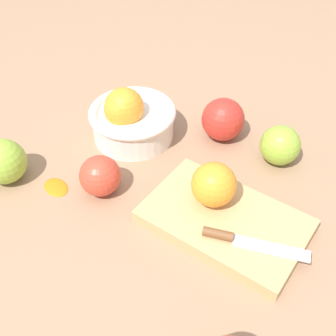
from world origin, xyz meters
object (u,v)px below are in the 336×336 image
object	(u,v)px
knife	(240,240)
apple_back_center	(223,119)
cutting_board	(225,220)
apple_back_right	(280,145)
orange_on_board	(214,185)
apple_front_left	(100,176)
bowl	(130,118)
apple_front_left_2	(3,162)

from	to	relation	value
knife	apple_back_center	size ratio (longest dim) A/B	1.87
cutting_board	knife	distance (m)	0.05
cutting_board	apple_back_right	bearing A→B (deg)	88.43
apple_back_center	apple_back_right	bearing A→B (deg)	-1.67
orange_on_board	knife	distance (m)	0.09
apple_front_left	apple_back_right	distance (m)	0.32
cutting_board	knife	size ratio (longest dim) A/B	1.62
knife	apple_front_left	bearing A→B (deg)	-175.25
cutting_board	apple_front_left	bearing A→B (deg)	-165.73
bowl	apple_front_left_2	distance (m)	0.24
cutting_board	bowl	bearing A→B (deg)	160.50
orange_on_board	knife	xyz separation A→B (m)	(0.07, -0.05, -0.03)
knife	apple_back_right	xyz separation A→B (m)	(-0.04, 0.22, 0.01)
knife	apple_back_center	world-z (taller)	apple_back_center
orange_on_board	bowl	bearing A→B (deg)	161.53
apple_front_left	apple_back_right	xyz separation A→B (m)	(0.21, 0.24, 0.00)
apple_front_left	apple_front_left_2	bearing A→B (deg)	-155.60
cutting_board	apple_front_left	xyz separation A→B (m)	(-0.21, -0.05, 0.02)
bowl	apple_back_right	bearing A→B (deg)	20.23
knife	apple_back_right	world-z (taller)	apple_back_right
bowl	apple_back_center	bearing A→B (deg)	34.85
apple_front_left_2	apple_back_center	bearing A→B (deg)	51.62
apple_back_center	apple_back_right	distance (m)	0.12
apple_back_center	apple_front_left	bearing A→B (deg)	-111.10
apple_back_center	cutting_board	bearing A→B (deg)	-59.33
cutting_board	knife	world-z (taller)	knife
apple_back_center	apple_front_left_2	bearing A→B (deg)	-128.38
bowl	knife	bearing A→B (deg)	-22.36
apple_front_left	apple_front_left_2	world-z (taller)	apple_front_left_2
orange_on_board	apple_back_center	size ratio (longest dim) A/B	0.87
apple_front_left	apple_front_left_2	distance (m)	0.17
apple_back_right	knife	bearing A→B (deg)	-80.46
bowl	apple_front_left_2	xyz separation A→B (m)	(-0.10, -0.21, -0.01)
apple_front_left_2	orange_on_board	bearing A→B (deg)	22.92
apple_front_left	apple_back_center	distance (m)	0.26
knife	apple_back_right	distance (m)	0.22
apple_front_left	apple_back_center	size ratio (longest dim) A/B	0.85
bowl	apple_back_center	distance (m)	0.17
bowl	apple_front_left	size ratio (longest dim) A/B	2.38
bowl	knife	distance (m)	0.32
orange_on_board	knife	bearing A→B (deg)	-32.67
orange_on_board	apple_front_left_2	xyz separation A→B (m)	(-0.33, -0.14, -0.02)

